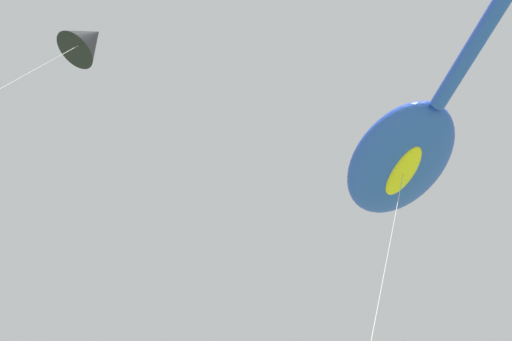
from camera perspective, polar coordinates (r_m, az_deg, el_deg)
big_show_kite at (r=19.20m, az=16.41°, el=1.61°), size 7.63×10.61×17.07m
small_kite_box_yellow at (r=15.34m, az=-18.77°, el=13.85°), size 3.56×2.84×15.58m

